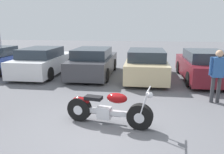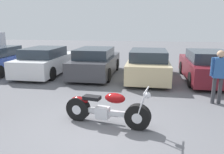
{
  "view_description": "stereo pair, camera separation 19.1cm",
  "coord_description": "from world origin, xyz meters",
  "px_view_note": "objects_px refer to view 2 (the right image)",
  "views": [
    {
      "loc": [
        1.0,
        -4.74,
        2.48
      ],
      "look_at": [
        0.06,
        2.01,
        0.85
      ],
      "focal_mm": 35.0,
      "sensor_mm": 36.0,
      "label": 1
    },
    {
      "loc": [
        1.19,
        -4.71,
        2.48
      ],
      "look_at": [
        0.06,
        2.01,
        0.85
      ],
      "focal_mm": 35.0,
      "sensor_mm": 36.0,
      "label": 2
    }
  ],
  "objects_px": {
    "parked_car_blue": "(0,60)",
    "motorcycle": "(106,109)",
    "parked_car_dark_grey": "(96,62)",
    "parked_car_champagne": "(148,65)",
    "person_standing": "(219,72)",
    "parked_car_maroon": "(206,67)",
    "parked_car_white": "(46,61)"
  },
  "relations": [
    {
      "from": "parked_car_white",
      "to": "parked_car_blue",
      "type": "bearing_deg",
      "value": -177.83
    },
    {
      "from": "parked_car_maroon",
      "to": "person_standing",
      "type": "xyz_separation_m",
      "value": [
        -0.4,
        -3.09,
        0.38
      ]
    },
    {
      "from": "motorcycle",
      "to": "parked_car_dark_grey",
      "type": "height_order",
      "value": "parked_car_dark_grey"
    },
    {
      "from": "parked_car_dark_grey",
      "to": "parked_car_champagne",
      "type": "height_order",
      "value": "same"
    },
    {
      "from": "parked_car_white",
      "to": "parked_car_dark_grey",
      "type": "bearing_deg",
      "value": 2.51
    },
    {
      "from": "motorcycle",
      "to": "person_standing",
      "type": "height_order",
      "value": "person_standing"
    },
    {
      "from": "parked_car_blue",
      "to": "parked_car_champagne",
      "type": "height_order",
      "value": "same"
    },
    {
      "from": "parked_car_white",
      "to": "parked_car_maroon",
      "type": "xyz_separation_m",
      "value": [
        7.78,
        -0.16,
        0.0
      ]
    },
    {
      "from": "motorcycle",
      "to": "parked_car_blue",
      "type": "distance_m",
      "value": 8.54
    },
    {
      "from": "parked_car_maroon",
      "to": "parked_car_dark_grey",
      "type": "bearing_deg",
      "value": 176.99
    },
    {
      "from": "motorcycle",
      "to": "parked_car_dark_grey",
      "type": "distance_m",
      "value": 5.65
    },
    {
      "from": "parked_car_blue",
      "to": "parked_car_champagne",
      "type": "relative_size",
      "value": 1.0
    },
    {
      "from": "parked_car_champagne",
      "to": "parked_car_maroon",
      "type": "xyz_separation_m",
      "value": [
        2.59,
        0.0,
        0.0
      ]
    },
    {
      "from": "parked_car_blue",
      "to": "person_standing",
      "type": "xyz_separation_m",
      "value": [
        9.98,
        -3.15,
        0.38
      ]
    },
    {
      "from": "parked_car_dark_grey",
      "to": "parked_car_maroon",
      "type": "xyz_separation_m",
      "value": [
        5.19,
        -0.27,
        0.0
      ]
    },
    {
      "from": "motorcycle",
      "to": "parked_car_maroon",
      "type": "height_order",
      "value": "parked_car_maroon"
    },
    {
      "from": "motorcycle",
      "to": "parked_car_blue",
      "type": "relative_size",
      "value": 0.53
    },
    {
      "from": "motorcycle",
      "to": "parked_car_blue",
      "type": "xyz_separation_m",
      "value": [
        -6.76,
        5.21,
        0.25
      ]
    },
    {
      "from": "parked_car_blue",
      "to": "parked_car_dark_grey",
      "type": "relative_size",
      "value": 1.0
    },
    {
      "from": "parked_car_white",
      "to": "person_standing",
      "type": "height_order",
      "value": "person_standing"
    },
    {
      "from": "parked_car_white",
      "to": "parked_car_dark_grey",
      "type": "xyz_separation_m",
      "value": [
        2.59,
        0.11,
        0.0
      ]
    },
    {
      "from": "parked_car_dark_grey",
      "to": "parked_car_champagne",
      "type": "bearing_deg",
      "value": -6.03
    },
    {
      "from": "motorcycle",
      "to": "parked_car_dark_grey",
      "type": "relative_size",
      "value": 0.53
    },
    {
      "from": "parked_car_white",
      "to": "parked_car_maroon",
      "type": "relative_size",
      "value": 1.0
    },
    {
      "from": "parked_car_white",
      "to": "parked_car_champagne",
      "type": "relative_size",
      "value": 1.0
    },
    {
      "from": "parked_car_blue",
      "to": "motorcycle",
      "type": "bearing_deg",
      "value": -37.64
    },
    {
      "from": "parked_car_dark_grey",
      "to": "person_standing",
      "type": "distance_m",
      "value": 5.86
    },
    {
      "from": "motorcycle",
      "to": "parked_car_dark_grey",
      "type": "xyz_separation_m",
      "value": [
        -1.57,
        5.42,
        0.25
      ]
    },
    {
      "from": "parked_car_dark_grey",
      "to": "parked_car_champagne",
      "type": "relative_size",
      "value": 1.0
    },
    {
      "from": "motorcycle",
      "to": "parked_car_champagne",
      "type": "distance_m",
      "value": 5.26
    },
    {
      "from": "parked_car_white",
      "to": "parked_car_champagne",
      "type": "height_order",
      "value": "same"
    },
    {
      "from": "parked_car_maroon",
      "to": "parked_car_champagne",
      "type": "bearing_deg",
      "value": -179.97
    }
  ]
}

